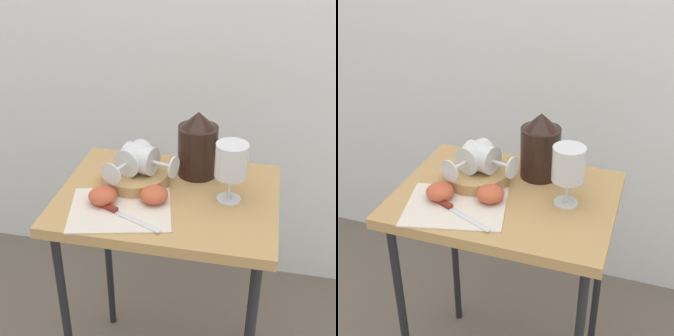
# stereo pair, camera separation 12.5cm
# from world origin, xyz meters

# --- Properties ---
(curtain_drape) EXTENTS (2.40, 0.03, 1.97)m
(curtain_drape) POSITION_xyz_m (0.00, 0.62, 0.98)
(curtain_drape) COLOR white
(curtain_drape) RESTS_ON ground_plane
(table) EXTENTS (0.59, 0.44, 0.72)m
(table) POSITION_xyz_m (0.00, 0.00, 0.64)
(table) COLOR tan
(table) RESTS_ON ground_plane
(linen_napkin) EXTENTS (0.30, 0.26, 0.00)m
(linen_napkin) POSITION_xyz_m (-0.10, -0.10, 0.72)
(linen_napkin) COLOR silver
(linen_napkin) RESTS_ON table
(basket_tray) EXTENTS (0.19, 0.19, 0.03)m
(basket_tray) POSITION_xyz_m (-0.10, 0.04, 0.74)
(basket_tray) COLOR tan
(basket_tray) RESTS_ON table
(pitcher) EXTENTS (0.16, 0.11, 0.19)m
(pitcher) POSITION_xyz_m (0.06, 0.13, 0.80)
(pitcher) COLOR black
(pitcher) RESTS_ON table
(wine_glass_upright) EXTENTS (0.08, 0.08, 0.16)m
(wine_glass_upright) POSITION_xyz_m (0.16, 0.01, 0.83)
(wine_glass_upright) COLOR silver
(wine_glass_upright) RESTS_ON table
(wine_glass_tipped_near) EXTENTS (0.12, 0.16, 0.08)m
(wine_glass_tipped_near) POSITION_xyz_m (-0.10, 0.04, 0.79)
(wine_glass_tipped_near) COLOR silver
(wine_glass_tipped_near) RESTS_ON basket_tray
(wine_glass_tipped_far) EXTENTS (0.16, 0.11, 0.08)m
(wine_glass_tipped_far) POSITION_xyz_m (-0.08, 0.04, 0.79)
(wine_glass_tipped_far) COLOR silver
(wine_glass_tipped_far) RESTS_ON basket_tray
(apple_half_left) EXTENTS (0.07, 0.07, 0.04)m
(apple_half_left) POSITION_xyz_m (-0.16, -0.08, 0.74)
(apple_half_left) COLOR #C15133
(apple_half_left) RESTS_ON linen_napkin
(apple_half_right) EXTENTS (0.07, 0.07, 0.04)m
(apple_half_right) POSITION_xyz_m (-0.03, -0.05, 0.74)
(apple_half_right) COLOR #C15133
(apple_half_right) RESTS_ON linen_napkin
(knife) EXTENTS (0.21, 0.11, 0.01)m
(knife) POSITION_xyz_m (-0.11, -0.12, 0.73)
(knife) COLOR silver
(knife) RESTS_ON linen_napkin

